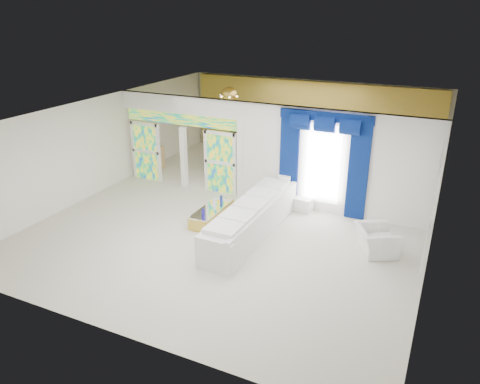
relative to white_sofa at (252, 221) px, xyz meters
The scene contains 22 objects.
floor 1.53m from the white_sofa, 117.81° to the left, with size 12.00×12.00×0.00m, color #B7AF9E.
dividing_wall 2.94m from the white_sofa, 57.58° to the left, with size 5.70×0.18×3.00m, color white.
dividing_header 4.82m from the white_sofa, 146.93° to the left, with size 4.30×0.18×0.55m, color white.
stained_panel_left 5.50m from the white_sofa, 155.11° to the left, with size 0.95×0.04×2.00m, color #994C3F.
stained_panel_right 3.18m from the white_sofa, 132.53° to the left, with size 0.95×0.04×2.00m, color #994C3F.
stained_transom 4.61m from the white_sofa, 146.93° to the left, with size 4.00×0.05×0.35m, color #994C3F.
window_pane 2.73m from the white_sofa, 61.17° to the left, with size 1.00×0.02×2.30m, color white.
blue_drape_left 2.40m from the white_sofa, 84.41° to the left, with size 0.55×0.10×2.80m, color #030A41.
blue_drape_right 3.26m from the white_sofa, 44.48° to the left, with size 0.55×0.10×2.80m, color #030A41.
blue_pelmet 3.47m from the white_sofa, 60.83° to the left, with size 2.60×0.12×0.25m, color #030A41.
wall_mirror 4.42m from the white_sofa, ahead, with size 0.04×2.70×1.90m, color white.
gold_curtains 7.32m from the white_sofa, 95.45° to the left, with size 9.70×0.12×2.90m, color gold.
white_sofa is the anchor object (origin of this frame).
coffee_table 1.40m from the white_sofa, 167.47° to the left, with size 0.55×1.65×0.37m, color gold.
console_table 2.14m from the white_sofa, 78.49° to the left, with size 1.18×0.37×0.39m, color white.
table_lamp 2.11m from the white_sofa, 86.58° to the left, with size 0.36×0.36×0.58m, color white.
armchair 3.15m from the white_sofa, ahead, with size 1.00×0.87×0.65m, color silver.
grand_piano 5.72m from the white_sofa, 116.40° to the left, with size 1.58×2.08×1.05m, color black.
piano_bench 4.35m from the white_sofa, 125.83° to the left, with size 0.85×0.33×0.28m, color black.
tv_console 6.40m from the white_sofa, 148.00° to the left, with size 0.56×0.51×0.82m, color tan.
chandelier 6.01m from the white_sofa, 122.42° to the left, with size 0.60×0.60×0.60m, color gold.
decanters 1.37m from the white_sofa, 167.41° to the left, with size 0.23×1.19×0.20m.
Camera 1 is at (5.04, -11.26, 5.61)m, focal length 34.54 mm.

